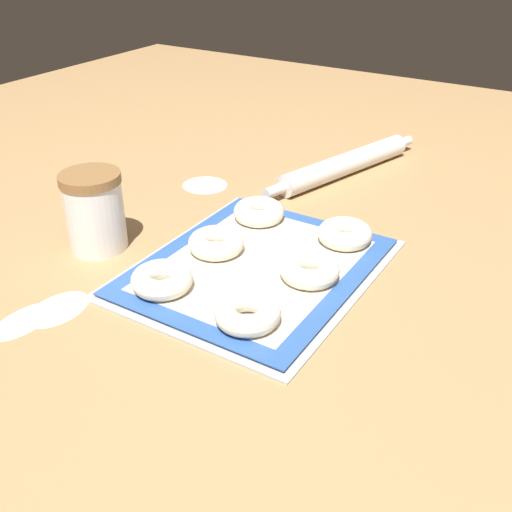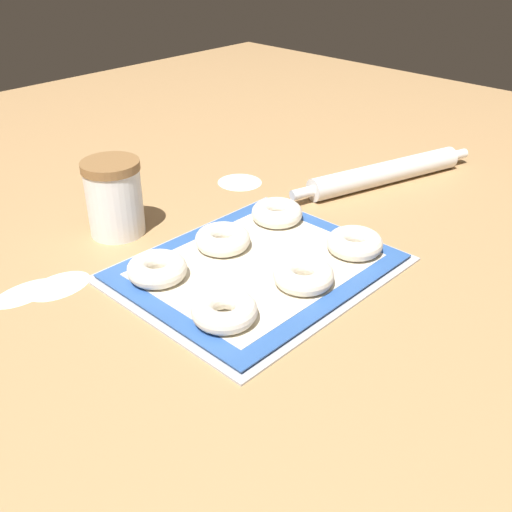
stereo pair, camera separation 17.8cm
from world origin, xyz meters
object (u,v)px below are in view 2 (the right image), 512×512
bagel_front_center (304,275)px  rolling_pin (385,173)px  bagel_front_right (355,243)px  bagel_back_left (157,269)px  baking_tray (256,268)px  bagel_back_right (277,213)px  bagel_back_center (221,240)px  flour_canister (114,198)px  bagel_front_left (224,310)px

bagel_front_center → rolling_pin: bearing=17.7°
bagel_front_right → rolling_pin: 0.34m
bagel_front_right → bagel_back_left: size_ratio=1.00×
baking_tray → bagel_back_right: 0.17m
bagel_back_right → bagel_back_center: bearing=-179.5°
bagel_front_center → bagel_back_left: size_ratio=1.00×
flour_canister → baking_tray: bearing=-74.2°
bagel_back_right → bagel_front_center: bearing=-127.2°
bagel_back_left → flour_canister: (0.06, 0.19, 0.04)m
baking_tray → bagel_front_left: 0.16m
flour_canister → rolling_pin: bearing=-23.2°
rolling_pin → bagel_front_right: bearing=-155.7°
bagel_back_right → rolling_pin: rolling_pin is taller
baking_tray → flour_canister: bearing=105.8°
bagel_front_right → bagel_back_right: size_ratio=1.00×
rolling_pin → bagel_back_center: bearing=175.9°
bagel_front_right → bagel_back_center: same height
bagel_front_center → bagel_back_left: (-0.15, 0.18, 0.00)m
bagel_front_left → baking_tray: bearing=27.5°
bagel_front_left → bagel_back_center: 0.21m
bagel_back_right → bagel_front_left: bearing=-151.3°
baking_tray → flour_canister: size_ratio=3.11×
bagel_back_center → bagel_back_right: (0.15, 0.00, 0.00)m
bagel_back_left → bagel_front_center: bearing=-50.9°
bagel_back_left → rolling_pin: 0.60m
bagel_back_right → bagel_front_right: bearing=-88.4°
flour_canister → bagel_back_right: bearing=-41.4°
bagel_back_center → rolling_pin: (0.46, -0.03, -0.00)m
baking_tray → rolling_pin: rolling_pin is taller
bagel_back_right → rolling_pin: 0.32m
bagel_back_center → flour_canister: (-0.08, 0.20, 0.04)m
baking_tray → bagel_back_right: size_ratio=4.54×
baking_tray → bagel_front_right: size_ratio=4.54×
bagel_front_right → rolling_pin: rolling_pin is taller
baking_tray → bagel_front_left: (-0.14, -0.07, 0.02)m
bagel_front_center → baking_tray: bearing=95.1°
bagel_front_left → bagel_back_center: (0.14, 0.16, 0.00)m
bagel_back_left → bagel_front_left: bearing=-91.6°
bagel_front_center → bagel_back_center: size_ratio=1.00×
bagel_back_left → bagel_back_right: size_ratio=1.00×
baking_tray → bagel_front_right: 0.18m
bagel_front_center → bagel_back_center: (-0.01, 0.18, 0.00)m
bagel_back_left → flour_canister: 0.21m
bagel_front_center → bagel_back_right: (0.14, 0.18, 0.00)m
baking_tray → rolling_pin: (0.46, 0.05, 0.02)m
bagel_front_left → rolling_pin: size_ratio=0.20×
bagel_front_left → flour_canister: (0.06, 0.36, 0.04)m
bagel_back_left → bagel_back_right: same height
bagel_front_right → bagel_back_center: 0.23m
bagel_front_right → bagel_back_left: 0.34m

